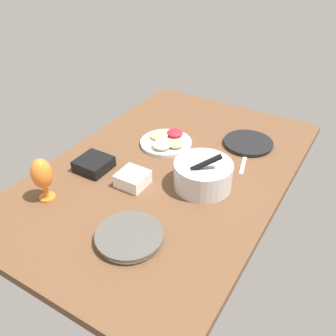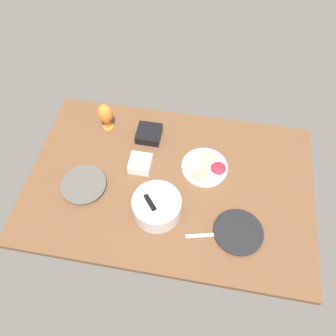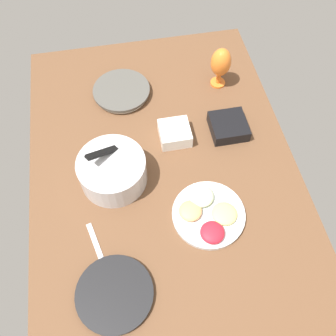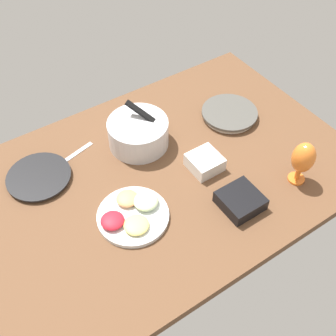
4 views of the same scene
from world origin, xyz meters
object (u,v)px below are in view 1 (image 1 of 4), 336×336
object	(u,v)px
square_bowl_white	(133,178)
mixing_bowl	(203,174)
dinner_plate_left	(248,143)
hurricane_glass_orange	(42,175)
fruit_platter	(167,142)
dinner_plate_right	(129,237)
square_bowl_black	(94,164)

from	to	relation	value
square_bowl_white	mixing_bowl	bearing A→B (deg)	119.26
dinner_plate_left	square_bowl_white	bearing A→B (deg)	-28.23
hurricane_glass_orange	dinner_plate_left	bearing A→B (deg)	146.27
fruit_platter	hurricane_glass_orange	distance (cm)	66.84
dinner_plate_right	fruit_platter	bearing A→B (deg)	-160.01
dinner_plate_right	mixing_bowl	world-z (taller)	mixing_bowl
square_bowl_white	square_bowl_black	bearing A→B (deg)	-90.90
mixing_bowl	square_bowl_white	size ratio (longest dim) A/B	2.06
square_bowl_white	dinner_plate_left	bearing A→B (deg)	151.77
fruit_platter	square_bowl_white	size ratio (longest dim) A/B	2.15
dinner_plate_left	mixing_bowl	bearing A→B (deg)	-6.07
mixing_bowl	hurricane_glass_orange	xyz separation A→B (cm)	(41.32, -51.87, 5.65)
dinner_plate_right	square_bowl_white	size ratio (longest dim) A/B	2.05
fruit_platter	mixing_bowl	bearing A→B (deg)	55.65
square_bowl_black	hurricane_glass_orange	bearing A→B (deg)	-5.73
dinner_plate_right	fruit_platter	xyz separation A→B (cm)	(-64.48, -23.46, 0.25)
fruit_platter	dinner_plate_left	bearing A→B (deg)	121.00
dinner_plate_left	fruit_platter	size ratio (longest dim) A/B	0.96
hurricane_glass_orange	square_bowl_black	size ratio (longest dim) A/B	1.33
hurricane_glass_orange	dinner_plate_right	bearing A→B (deg)	87.88
hurricane_glass_orange	square_bowl_white	xyz separation A→B (cm)	(-26.40, 25.25, -8.68)
hurricane_glass_orange	square_bowl_black	world-z (taller)	hurricane_glass_orange
fruit_platter	square_bowl_black	bearing A→B (deg)	-26.07
square_bowl_black	square_bowl_white	xyz separation A→B (cm)	(0.35, 22.56, 0.39)
mixing_bowl	hurricane_glass_orange	distance (cm)	66.56
square_bowl_black	square_bowl_white	world-z (taller)	square_bowl_white
dinner_plate_left	hurricane_glass_orange	xyz separation A→B (cm)	(84.56, -56.47, 11.00)
dinner_plate_right	mixing_bowl	size ratio (longest dim) A/B	0.99
dinner_plate_left	square_bowl_black	size ratio (longest dim) A/B	1.73
dinner_plate_left	dinner_plate_right	bearing A→B (deg)	-8.36
hurricane_glass_orange	square_bowl_white	size ratio (longest dim) A/B	1.58
dinner_plate_left	square_bowl_white	distance (cm)	66.05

